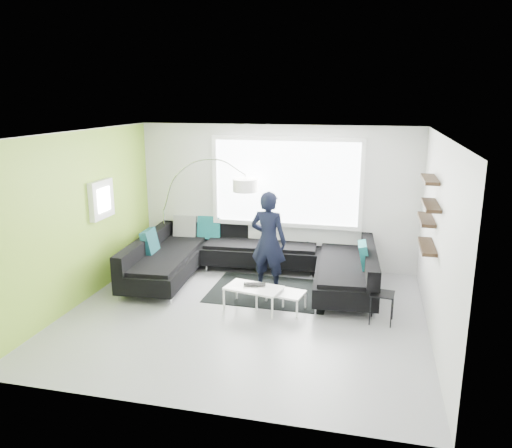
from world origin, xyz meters
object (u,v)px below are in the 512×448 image
(sectional_sofa, at_px, (254,261))
(coffee_table, at_px, (267,298))
(laptop, at_px, (255,286))
(arc_lamp, at_px, (164,210))
(person, at_px, (268,241))
(side_table, at_px, (382,308))

(sectional_sofa, height_order, coffee_table, sectional_sofa)
(coffee_table, relative_size, laptop, 2.89)
(arc_lamp, bearing_deg, sectional_sofa, -9.50)
(person, xyz_separation_m, laptop, (-0.04, -0.86, -0.50))
(sectional_sofa, bearing_deg, coffee_table, -70.20)
(side_table, xyz_separation_m, person, (-1.94, 0.92, 0.65))
(laptop, bearing_deg, person, 75.00)
(laptop, bearing_deg, side_table, -14.01)
(arc_lamp, height_order, laptop, arc_lamp)
(coffee_table, height_order, side_table, side_table)
(person, bearing_deg, sectional_sofa, -29.16)
(coffee_table, relative_size, person, 0.64)
(arc_lamp, xyz_separation_m, side_table, (4.31, -1.90, -0.86))
(sectional_sofa, xyz_separation_m, side_table, (2.26, -1.17, -0.17))
(coffee_table, distance_m, laptop, 0.29)
(sectional_sofa, bearing_deg, side_table, -31.29)
(side_table, bearing_deg, arc_lamp, 156.17)
(arc_lamp, bearing_deg, person, -12.36)
(side_table, height_order, laptop, side_table)
(side_table, bearing_deg, sectional_sofa, 152.63)
(arc_lamp, distance_m, laptop, 3.06)
(arc_lamp, relative_size, person, 1.24)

